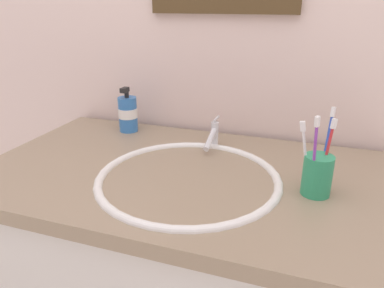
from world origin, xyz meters
name	(u,v)px	position (x,y,z in m)	size (l,w,h in m)	color
tiled_wall_back	(224,26)	(0.00, 0.38, 1.20)	(2.38, 0.04, 2.40)	beige
vanity_counter	(188,286)	(0.00, 0.00, 0.42)	(1.18, 0.67, 0.83)	silver
sink_basin	(188,190)	(0.02, -0.05, 0.80)	(0.50, 0.50, 0.10)	white
faucet	(213,135)	(0.02, 0.19, 0.88)	(0.02, 0.14, 0.09)	silver
toothbrush_cup	(317,175)	(0.34, -0.02, 0.88)	(0.07, 0.07, 0.10)	#2D9966
toothbrush_red	(327,151)	(0.36, 0.00, 0.94)	(0.03, 0.03, 0.19)	red
toothbrush_blue	(327,144)	(0.36, 0.02, 0.95)	(0.02, 0.04, 0.21)	blue
toothbrush_purple	(315,153)	(0.33, -0.05, 0.95)	(0.02, 0.03, 0.21)	purple
toothbrush_white	(305,153)	(0.31, -0.02, 0.94)	(0.04, 0.01, 0.18)	white
soap_dispenser	(128,113)	(-0.32, 0.25, 0.90)	(0.07, 0.07, 0.16)	#3372BF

